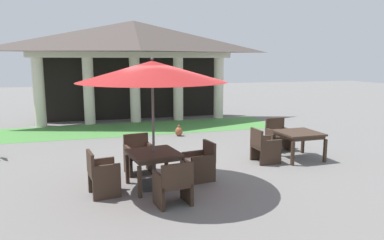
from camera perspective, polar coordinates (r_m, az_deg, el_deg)
ground_plane at (r=8.48m, az=-2.47°, el=-8.32°), size 60.00×60.00×0.00m
background_pavilion at (r=15.29m, az=-9.30°, el=11.60°), size 8.68×2.78×4.18m
lawn_strip at (r=13.88m, az=-8.09°, el=-1.32°), size 10.48×2.71×0.01m
patio_table_near_foreground at (r=9.85m, az=16.65°, el=-2.37°), size 1.05×1.05×0.73m
patio_chair_near_foreground_north at (r=10.72m, az=13.54°, el=-2.48°), size 0.63×0.54×0.92m
patio_chair_near_foreground_west at (r=9.37m, az=11.43°, el=-4.22°), size 0.60×0.61×0.88m
patio_table_mid_left at (r=7.41m, az=-6.11°, el=-5.80°), size 1.10×1.10×0.75m
patio_umbrella_mid_left at (r=7.15m, az=-6.36°, el=7.55°), size 2.97×2.97×2.65m
patio_chair_mid_left_south at (r=6.53m, az=-2.95°, el=-10.20°), size 0.69×0.58×0.83m
patio_chair_mid_left_east at (r=7.88m, az=1.29°, el=-6.83°), size 0.65×0.62×0.84m
patio_chair_mid_left_north at (r=8.45m, az=-8.48°, el=-5.56°), size 0.69×0.64×0.89m
patio_chair_mid_left_west at (r=7.21m, az=-14.17°, el=-8.42°), size 0.62×0.64×0.89m
terracotta_urn at (r=12.38m, az=-2.11°, el=-1.82°), size 0.26×0.26×0.39m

